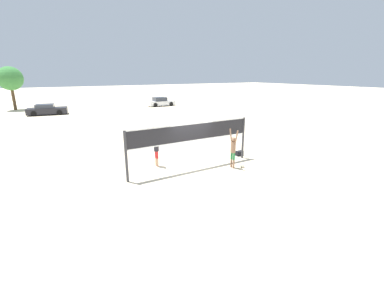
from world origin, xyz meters
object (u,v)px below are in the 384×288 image
Objects in this scene: player_spiker at (233,148)px; player_blocker at (156,146)px; volleyball at (242,165)px; volleyball_net at (192,137)px; tree_left_cluster at (10,79)px; parked_car_mid at (47,110)px; gear_bag at (239,153)px; parked_car_near at (161,102)px.

player_spiker is 0.98× the size of player_blocker.
player_spiker is 9.07× the size of volleyball.
volleyball_net is 1.22× the size of tree_left_cluster.
volleyball_net is 1.54× the size of parked_car_mid.
player_blocker is at bearing 170.91° from gear_bag.
tree_left_cluster is at bearing -165.10° from player_blocker.
tree_left_cluster reaches higher than volleyball.
player_blocker is 4.71× the size of gear_bag.
volleyball is (0.49, -0.25, -1.03)m from player_spiker.
parked_car_near is (9.85, 26.70, -1.15)m from volleyball_net.
volleyball is 0.05× the size of parked_car_mid.
player_spiker is at bearing -28.10° from volleyball_net.
player_blocker is (-3.53, 2.33, 0.02)m from player_spiker.
volleyball is 2.16m from gear_bag.
player_blocker reaches higher than parked_car_mid.
volleyball is at bearing -116.95° from player_spiker.
player_blocker reaches higher than gear_bag.
volleyball_net is 26.46m from parked_car_mid.
volleyball_net is 15.62× the size of gear_bag.
player_spiker is 0.46× the size of parked_car_mid.
tree_left_cluster reaches higher than volleyball_net.
player_spiker is at bearing 153.05° from volleyball.
parked_car_near is at bearing 12.22° from parked_car_mid.
player_blocker is at bearing 140.48° from volleyball_net.
volleyball_net is 30.65× the size of volleyball.
volleyball_net reaches higher than volleyball.
volleyball_net reaches higher than player_blocker.
volleyball is at bearing 57.27° from player_blocker.
parked_car_near is (7.38, 28.00, 0.50)m from volleyball.
parked_car_mid is (-6.18, 25.70, -1.16)m from volleyball_net.
tree_left_cluster reaches higher than player_spiker.
player_blocker is 32.95m from tree_left_cluster.
parked_car_near is (11.40, 25.42, -0.55)m from player_blocker.
tree_left_cluster is (-8.43, 31.69, 3.16)m from player_blocker.
gear_bag is 0.08× the size of tree_left_cluster.
gear_bag is 0.10× the size of parked_car_mid.
tree_left_cluster reaches higher than gear_bag.
player_spiker is 2.52m from gear_bag.
player_blocker is at bearing 56.52° from player_spiker.
player_blocker is at bearing 147.27° from volleyball.
tree_left_cluster is (-19.83, 6.27, 3.71)m from parked_car_near.
volleyball_net is 3.32× the size of player_blocker.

